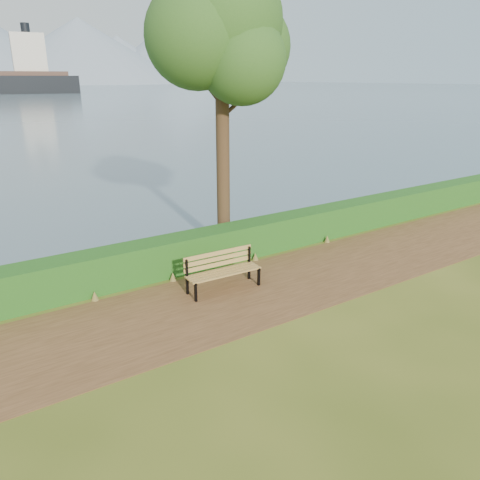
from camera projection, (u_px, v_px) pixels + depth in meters
ground at (250, 299)px, 11.49m from camera, size 140.00×140.00×0.00m
path at (243, 295)px, 11.72m from camera, size 40.00×3.40×0.01m
hedge at (199, 249)px, 13.37m from camera, size 32.00×0.85×1.00m
bench at (222, 268)px, 11.90m from camera, size 1.97×0.66×0.98m
tree at (221, 30)px, 12.80m from camera, size 4.45×3.68×8.58m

